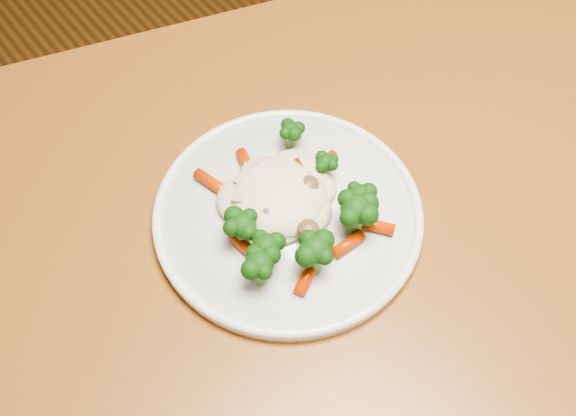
% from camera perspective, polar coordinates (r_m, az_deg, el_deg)
% --- Properties ---
extents(dining_table, '(1.31, 1.07, 0.75)m').
position_cam_1_polar(dining_table, '(0.78, 0.85, -9.11)').
color(dining_table, brown).
rests_on(dining_table, ground).
extents(plate, '(0.27, 0.27, 0.01)m').
position_cam_1_polar(plate, '(0.72, -0.00, -0.65)').
color(plate, white).
rests_on(plate, dining_table).
extents(meal, '(0.17, 0.18, 0.04)m').
position_cam_1_polar(meal, '(0.69, 0.23, 0.04)').
color(meal, beige).
rests_on(meal, plate).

